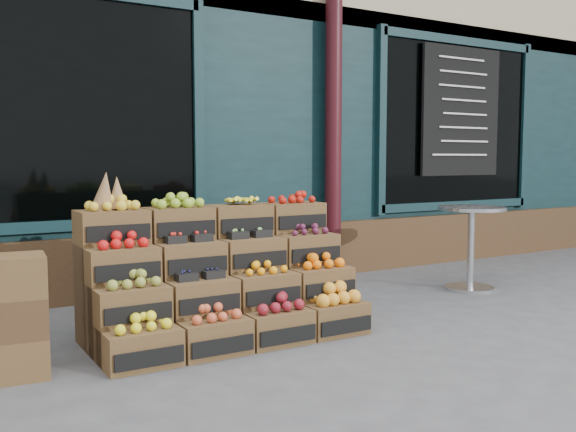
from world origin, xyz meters
TOP-DOWN VIEW (x-y plane):
  - ground at (0.00, 0.00)m, footprint 60.00×60.00m
  - shop_facade at (0.00, 5.11)m, footprint 12.00×6.24m
  - crate_display at (-0.88, 0.55)m, footprint 1.97×0.97m
  - spare_crates at (-2.40, 0.36)m, footprint 0.53×0.40m
  - bistro_table at (1.97, 0.75)m, footprint 0.67×0.67m
  - shopkeeper at (-1.16, 2.96)m, footprint 0.76×0.63m

SIDE VIEW (x-z plane):
  - ground at x=0.00m, z-range 0.00..0.00m
  - spare_crates at x=-2.40m, z-range 0.00..0.74m
  - crate_display at x=-0.88m, z-range -0.24..0.99m
  - bistro_table at x=1.97m, z-range 0.10..0.94m
  - shopkeeper at x=-1.16m, z-range 0.00..1.80m
  - shop_facade at x=0.00m, z-range 0.00..4.80m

